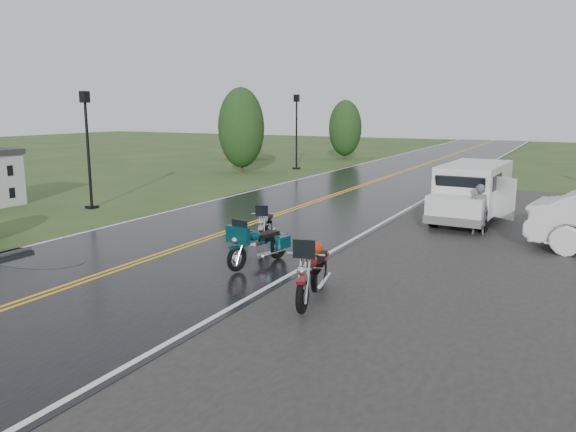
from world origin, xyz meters
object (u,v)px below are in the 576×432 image
object	(u,v)px
motorcycle_red	(302,281)
lamp_post_far_left	(297,132)
motorcycle_silver	(261,229)
lamp_post_near_left	(88,150)
person_at_van	(479,210)
van_white	(435,197)
motorcycle_teal	(237,248)

from	to	relation	value
motorcycle_red	lamp_post_far_left	bearing A→B (deg)	104.30
motorcycle_silver	lamp_post_near_left	size ratio (longest dim) A/B	0.43
motorcycle_red	person_at_van	distance (m)	8.62
lamp_post_near_left	lamp_post_far_left	world-z (taller)	lamp_post_far_left
van_white	person_at_van	size ratio (longest dim) A/B	3.27
van_white	lamp_post_near_left	distance (m)	12.72
motorcycle_teal	lamp_post_near_left	distance (m)	10.83
motorcycle_red	motorcycle_teal	bearing A→B (deg)	132.88
motorcycle_teal	motorcycle_silver	bearing A→B (deg)	117.03
motorcycle_silver	person_at_van	world-z (taller)	person_at_van
person_at_van	lamp_post_far_left	size ratio (longest dim) A/B	0.33
lamp_post_far_left	lamp_post_near_left	bearing A→B (deg)	-91.92
van_white	lamp_post_far_left	distance (m)	18.15
motorcycle_red	lamp_post_far_left	size ratio (longest dim) A/B	0.49
motorcycle_teal	motorcycle_silver	distance (m)	2.33
person_at_van	lamp_post_far_left	distance (m)	19.51
lamp_post_far_left	motorcycle_silver	bearing A→B (deg)	-65.77
motorcycle_red	motorcycle_silver	world-z (taller)	motorcycle_red
van_white	person_at_van	bearing A→B (deg)	-17.85
motorcycle_teal	motorcycle_silver	world-z (taller)	motorcycle_teal
motorcycle_silver	person_at_van	distance (m)	6.63
motorcycle_silver	motorcycle_teal	bearing A→B (deg)	-94.66
motorcycle_red	lamp_post_near_left	bearing A→B (deg)	139.25
person_at_van	lamp_post_near_left	world-z (taller)	lamp_post_near_left
motorcycle_red	lamp_post_far_left	world-z (taller)	lamp_post_far_left
motorcycle_red	motorcycle_teal	distance (m)	3.06
van_white	motorcycle_teal	bearing A→B (deg)	-108.30
motorcycle_red	person_at_van	xyz separation A→B (m)	(1.68, 8.45, 0.09)
motorcycle_teal	lamp_post_far_left	xyz separation A→B (m)	(-9.07, 20.93, 1.72)
motorcycle_silver	lamp_post_far_left	size ratio (longest dim) A/B	0.41
motorcycle_red	motorcycle_silver	distance (m)	5.09
motorcycle_teal	lamp_post_near_left	bearing A→B (deg)	164.53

